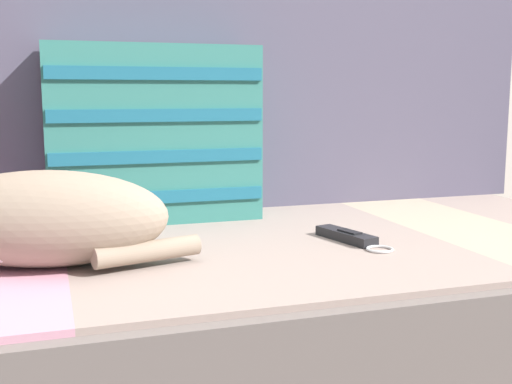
{
  "coord_description": "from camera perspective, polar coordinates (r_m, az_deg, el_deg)",
  "views": [
    {
      "loc": [
        -0.14,
        -1.05,
        0.68
      ],
      "look_at": [
        0.22,
        0.03,
        0.51
      ],
      "focal_mm": 45.0,
      "sensor_mm": 36.0,
      "label": 1
    }
  ],
  "objects": [
    {
      "name": "couch",
      "position": [
        1.26,
        -10.9,
        -13.8
      ],
      "size": [
        2.18,
        0.88,
        0.41
      ],
      "color": "brown",
      "rests_on": "ground_plane"
    },
    {
      "name": "sleeping_cat",
      "position": [
        1.08,
        -19.03,
        -2.46
      ],
      "size": [
        0.45,
        0.27,
        0.15
      ],
      "color": "gray",
      "rests_on": "couch"
    },
    {
      "name": "sofa_backrest",
      "position": [
        1.54,
        -13.2,
        8.25
      ],
      "size": [
        2.14,
        0.14,
        0.54
      ],
      "color": "#514C60",
      "rests_on": "couch"
    },
    {
      "name": "throw_pillow_striped",
      "position": [
        1.4,
        -9.05,
        5.1
      ],
      "size": [
        0.45,
        0.14,
        0.38
      ],
      "color": "#337A70",
      "rests_on": "couch"
    },
    {
      "name": "game_remote_near",
      "position": [
        1.22,
        8.23,
        -3.97
      ],
      "size": [
        0.09,
        0.19,
        0.02
      ],
      "color": "black",
      "rests_on": "couch"
    }
  ]
}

